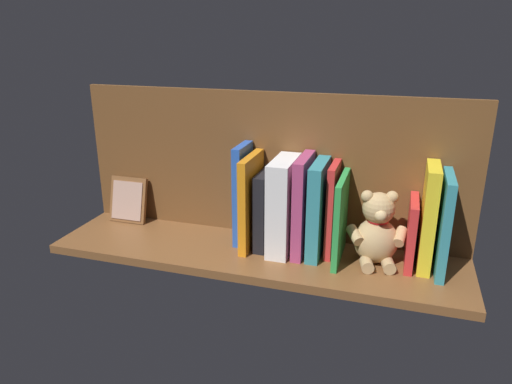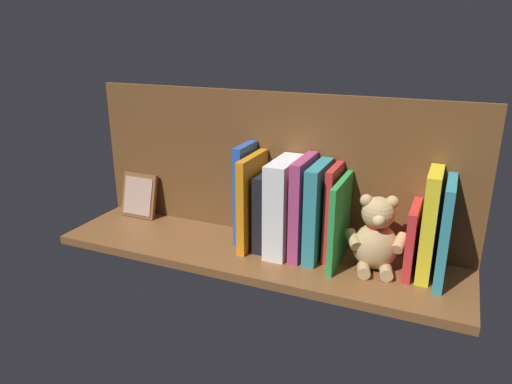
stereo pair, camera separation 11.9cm
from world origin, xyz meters
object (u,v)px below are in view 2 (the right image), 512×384
(picture_frame_leaning, at_px, (139,196))
(teddy_bear, at_px, (376,237))
(book_0, at_px, (445,232))
(dictionary_thick_white, at_px, (284,206))

(picture_frame_leaning, bearing_deg, teddy_bear, 175.56)
(book_0, relative_size, picture_frame_leaning, 1.77)
(book_0, bearing_deg, teddy_bear, 2.15)
(teddy_bear, relative_size, picture_frame_leaning, 1.39)
(teddy_bear, height_order, picture_frame_leaning, teddy_bear)
(teddy_bear, bearing_deg, picture_frame_leaning, -17.17)
(dictionary_thick_white, relative_size, picture_frame_leaning, 1.82)
(teddy_bear, bearing_deg, dictionary_thick_white, -13.83)
(dictionary_thick_white, bearing_deg, picture_frame_leaning, -6.04)
(book_0, height_order, picture_frame_leaning, book_0)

